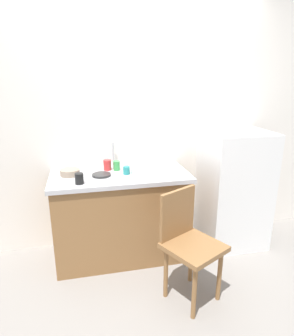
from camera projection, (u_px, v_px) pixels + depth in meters
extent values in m
plane|color=gray|center=(161.00, 293.00, 2.46)|extent=(8.00, 8.00, 0.00)
cube|color=white|center=(137.00, 122.00, 3.01)|extent=(4.80, 0.10, 2.58)
cube|color=olive|center=(121.00, 217.00, 2.89)|extent=(1.24, 0.60, 0.82)
cube|color=#B7B7BC|center=(120.00, 175.00, 2.77)|extent=(1.28, 0.64, 0.04)
cylinder|color=#B7B7BC|center=(113.00, 154.00, 2.95)|extent=(0.02, 0.02, 0.24)
cube|color=white|center=(233.00, 189.00, 3.09)|extent=(0.62, 0.59, 1.21)
cylinder|color=olive|center=(194.00, 293.00, 2.15)|extent=(0.04, 0.04, 0.45)
cylinder|color=olive|center=(219.00, 275.00, 2.33)|extent=(0.04, 0.04, 0.45)
cylinder|color=olive|center=(166.00, 273.00, 2.37)|extent=(0.04, 0.04, 0.45)
cylinder|color=olive|center=(191.00, 258.00, 2.55)|extent=(0.04, 0.04, 0.45)
cube|color=olive|center=(194.00, 247.00, 2.28)|extent=(0.54, 0.54, 0.04)
cube|color=olive|center=(178.00, 213.00, 2.35)|extent=(0.33, 0.19, 0.40)
cube|color=white|center=(145.00, 169.00, 2.82)|extent=(0.28, 0.20, 0.05)
cylinder|color=gray|center=(70.00, 172.00, 2.70)|extent=(0.18, 0.18, 0.06)
cylinder|color=#2D2D2D|center=(101.00, 175.00, 2.68)|extent=(0.17, 0.17, 0.02)
cylinder|color=black|center=(79.00, 179.00, 2.48)|extent=(0.07, 0.07, 0.09)
cylinder|color=teal|center=(126.00, 170.00, 2.73)|extent=(0.06, 0.06, 0.08)
cylinder|color=green|center=(117.00, 166.00, 2.84)|extent=(0.06, 0.06, 0.09)
cylinder|color=red|center=(107.00, 165.00, 2.84)|extent=(0.07, 0.07, 0.10)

